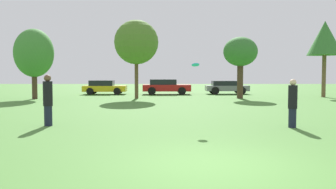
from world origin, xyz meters
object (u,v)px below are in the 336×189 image
Objects in this scene: tree_0 at (34,53)px; tree_1 at (136,42)px; person_catcher at (292,103)px; parked_car_grey at (226,87)px; tree_2 at (240,53)px; parked_car_red at (166,86)px; tree_3 at (324,39)px; person_thrower at (48,100)px; parked_car_yellow at (104,87)px; frisbee at (195,65)px.

tree_1 reaches higher than tree_0.
person_catcher is 0.42× the size of parked_car_grey.
tree_2 is 1.07× the size of parked_car_red.
tree_2 is 8.24m from parked_car_red.
parked_car_red is at bearing 162.92° from tree_3.
parked_car_grey is at bearing 67.27° from person_thrower.
parked_car_grey is at bearing 0.86° from parked_car_yellow.
parked_car_red is (4.04, 19.61, -0.20)m from person_thrower.
parked_car_yellow is at bearing 97.37° from person_thrower.
tree_2 is (1.21, 14.69, 2.61)m from person_catcher.
frisbee is 20.98m from parked_car_yellow.
tree_2 is 1.18× the size of parked_car_grey.
tree_1 is 1.50× the size of parked_car_grey.
parked_car_grey is at bearing 23.42° from tree_0.
tree_0 is 1.11× the size of tree_2.
tree_2 is at bearing 1.46° from tree_1.
parked_car_yellow is (-11.30, 5.46, -2.79)m from tree_2.
person_catcher is 18.48m from tree_3.
person_thrower is at bearing -116.76° from parked_car_grey.
tree_0 reaches higher than parked_car_grey.
parked_car_red is at bearing -175.59° from parked_car_grey.
parked_car_grey is at bearing 147.87° from tree_3.
parked_car_yellow is (-3.46, 5.66, -3.54)m from tree_1.
person_thrower is 19.81m from parked_car_yellow.
tree_3 is (8.18, 16.13, 3.81)m from person_catcher.
person_thrower is 0.35× the size of tree_0.
tree_2 is (4.50, 14.34, 1.30)m from frisbee.
tree_3 reaches higher than person_thrower.
tree_2 is 12.85m from parked_car_yellow.
tree_0 is at bearing -174.48° from tree_3.
parked_car_red is (5.63, -0.14, 0.06)m from parked_car_yellow.
parked_car_grey is (-0.09, 5.88, -2.80)m from tree_2.
person_thrower is 0.31× the size of tree_1.
tree_1 is 7.52m from parked_car_yellow.
person_thrower is at bearing -136.69° from tree_3.
tree_0 is 0.85× the size of tree_3.
parked_car_red is at bearing 81.12° from person_thrower.
tree_1 is 0.97× the size of tree_3.
tree_3 reaches higher than frisbee.
tree_0 is (-5.61, 13.57, 2.43)m from person_thrower.
tree_1 is at bearing -112.73° from parked_car_red.
tree_3 is (14.81, 1.64, 0.45)m from tree_1.
frisbee reaches higher than parked_car_red.
person_thrower is 0.30× the size of tree_3.
parked_car_grey is (9.61, 20.16, -0.27)m from person_thrower.
parked_car_red is (2.17, 5.52, -3.48)m from tree_1.
parked_car_red is 5.60m from parked_car_grey.
tree_0 is 1.31× the size of parked_car_grey.
parked_car_yellow is at bearing 121.48° from tree_1.
parked_car_yellow is at bearing 154.21° from tree_2.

